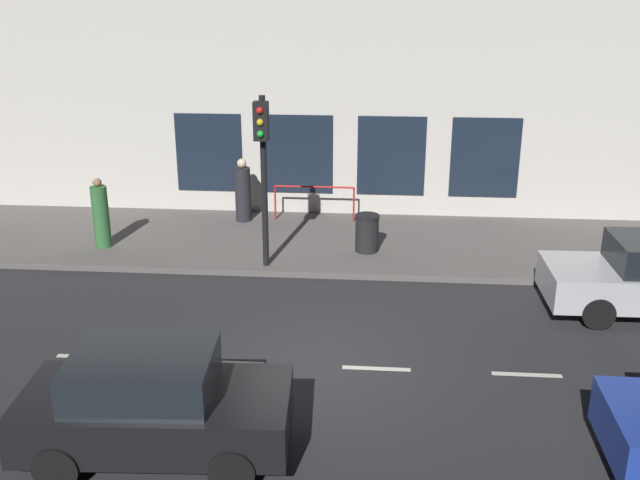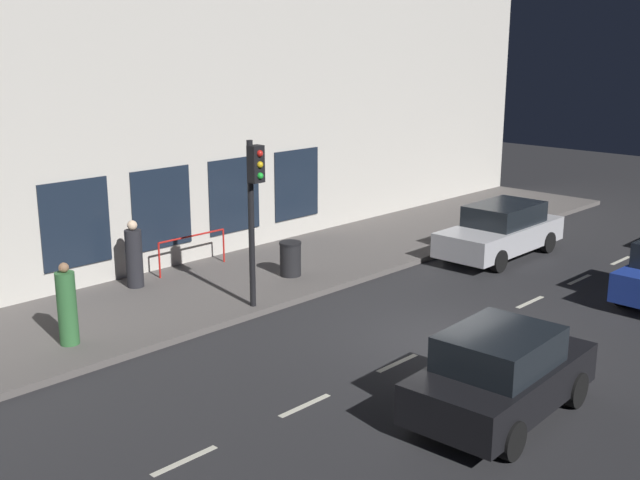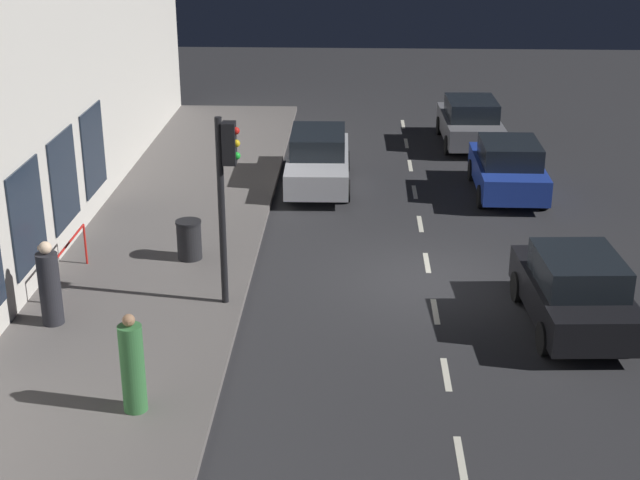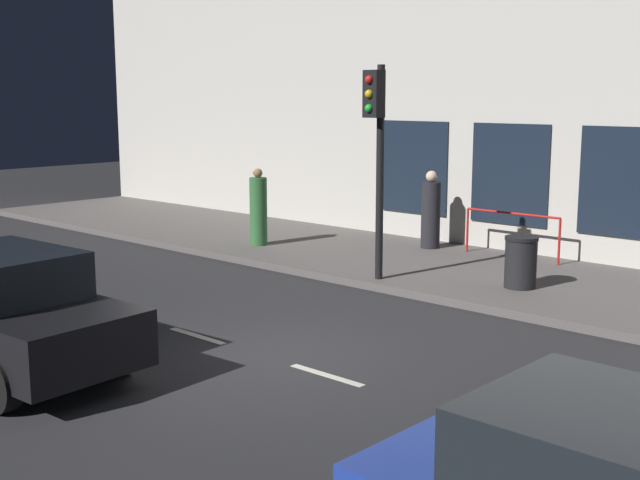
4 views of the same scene
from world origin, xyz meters
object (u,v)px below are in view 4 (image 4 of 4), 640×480
object	(u,v)px
parked_car_2	(6,313)
pedestrian_0	(431,213)
trash_bin	(521,262)
traffic_light	(377,134)
pedestrian_1	(258,210)

from	to	relation	value
parked_car_2	pedestrian_0	size ratio (longest dim) A/B	2.24
pedestrian_0	trash_bin	world-z (taller)	pedestrian_0
traffic_light	pedestrian_1	xyz separation A→B (m)	(1.03, 4.22, -1.89)
pedestrian_1	trash_bin	bearing A→B (deg)	-109.72
traffic_light	trash_bin	bearing A→B (deg)	-61.63
pedestrian_0	pedestrian_1	xyz separation A→B (m)	(-2.35, 3.10, 0.01)
pedestrian_1	pedestrian_0	bearing A→B (deg)	-74.48
parked_car_2	trash_bin	xyz separation A→B (m)	(8.17, -2.86, -0.17)
pedestrian_0	pedestrian_1	size ratio (longest dim) A/B	0.99
pedestrian_0	pedestrian_1	bearing A→B (deg)	-148.76
pedestrian_0	trash_bin	size ratio (longest dim) A/B	1.88
parked_car_2	pedestrian_0	world-z (taller)	pedestrian_0
traffic_light	parked_car_2	distance (m)	7.24
traffic_light	parked_car_2	xyz separation A→B (m)	(-6.92, 0.54, -2.05)
pedestrian_0	pedestrian_1	distance (m)	3.89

